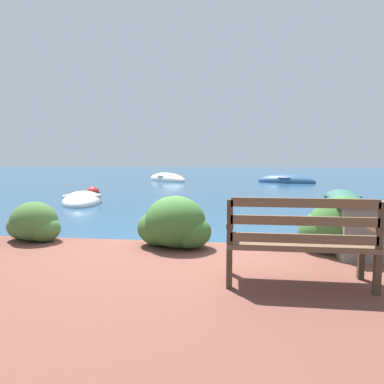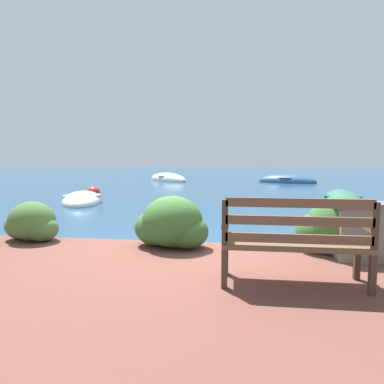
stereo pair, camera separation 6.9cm
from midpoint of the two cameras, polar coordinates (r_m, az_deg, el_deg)
ground_plane at (r=5.44m, az=-1.25°, el=-10.47°), size 80.00×80.00×0.00m
park_bench at (r=3.67m, az=17.27°, el=-7.56°), size 1.48×0.48×0.93m
hedge_clump_far_left at (r=5.94m, az=-24.87°, el=-4.81°), size 0.91×0.65×0.62m
hedge_clump_left at (r=5.01m, az=-3.06°, el=-5.49°), size 1.11×0.80×0.75m
hedge_clump_centre at (r=5.12m, az=23.83°, el=-5.59°), size 1.15×0.83×0.78m
rowboat_nearest at (r=11.83m, az=-17.64°, el=-1.41°), size 1.99×2.80×0.64m
rowboat_mid at (r=11.65m, az=23.90°, el=-1.70°), size 1.48×3.13×0.83m
rowboat_far at (r=20.25m, az=15.64°, el=1.72°), size 3.48×2.31×0.81m
rowboat_outer at (r=20.93m, az=-3.96°, el=2.08°), size 3.20×3.21×0.85m
mooring_buoy at (r=13.91m, az=-15.98°, el=-0.13°), size 0.55×0.55×0.50m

